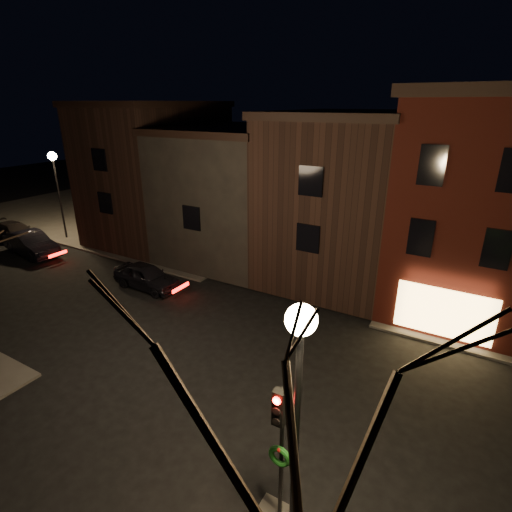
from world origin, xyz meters
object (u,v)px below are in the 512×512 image
at_px(street_lamp_far, 55,172).
at_px(traffic_signal, 280,437).
at_px(parked_car_b, 31,244).
at_px(parked_car_c, 15,232).
at_px(bare_tree_right, 314,456).
at_px(parked_car_a, 147,276).
at_px(street_lamp_near, 299,372).

bearing_deg(street_lamp_far, traffic_signal, -25.45).
xyz_separation_m(parked_car_b, parked_car_c, (-4.08, 1.18, -0.12)).
bearing_deg(traffic_signal, bare_tree_right, -57.59).
relative_size(parked_car_a, parked_car_b, 0.85).
distance_m(street_lamp_near, bare_tree_right, 2.98).
relative_size(street_lamp_near, parked_car_a, 1.55).
height_order(parked_car_b, parked_car_c, parked_car_b).
height_order(street_lamp_far, parked_car_c, street_lamp_far).
bearing_deg(street_lamp_far, parked_car_a, -15.52).
bearing_deg(street_lamp_near, parked_car_a, 146.30).
bearing_deg(traffic_signal, parked_car_a, 146.59).
distance_m(street_lamp_near, parked_car_c, 30.19).
relative_size(street_lamp_near, parked_car_b, 1.31).
xyz_separation_m(street_lamp_near, traffic_signal, (-0.60, 0.49, -2.37)).
distance_m(parked_car_b, parked_car_c, 4.25).
bearing_deg(bare_tree_right, traffic_signal, 122.41).
height_order(parked_car_a, parked_car_b, parked_car_b).
bearing_deg(parked_car_a, parked_car_c, 87.68).
relative_size(bare_tree_right, parked_car_a, 2.04).
xyz_separation_m(bare_tree_right, parked_car_b, (-25.36, 11.27, -5.33)).
height_order(street_lamp_near, traffic_signal, street_lamp_near).
bearing_deg(parked_car_b, street_lamp_near, -103.51).
bearing_deg(street_lamp_near, traffic_signal, 140.63).
bearing_deg(traffic_signal, parked_car_b, 160.57).
bearing_deg(parked_car_c, street_lamp_far, -56.06).
relative_size(street_lamp_near, street_lamp_far, 1.00).
xyz_separation_m(parked_car_a, parked_car_b, (-10.70, -0.14, 0.10)).
bearing_deg(parked_car_b, traffic_signal, -102.91).
bearing_deg(parked_car_a, street_lamp_near, -121.99).
bearing_deg(street_lamp_far, parked_car_b, -71.69).
height_order(parked_car_a, parked_car_c, parked_car_a).
bearing_deg(bare_tree_right, street_lamp_far, 150.98).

